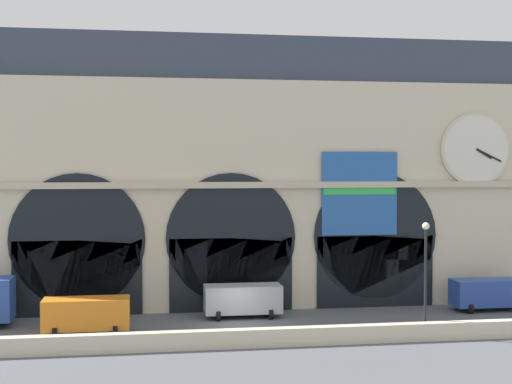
{
  "coord_description": "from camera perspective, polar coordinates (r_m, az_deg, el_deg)",
  "views": [
    {
      "loc": [
        -5.92,
        -45.03,
        10.25
      ],
      "look_at": [
        1.77,
        5.0,
        8.43
      ],
      "focal_mm": 50.32,
      "sensor_mm": 36.0,
      "label": 1
    }
  ],
  "objects": [
    {
      "name": "quay_parapet_wall",
      "position": [
        41.43,
        -0.29,
        -11.53
      ],
      "size": [
        90.0,
        0.7,
        1.04
      ],
      "primitive_type": "cube",
      "color": "beige",
      "rests_on": "ground"
    },
    {
      "name": "street_lamp_quayside",
      "position": [
        44.25,
        13.33,
        -5.58
      ],
      "size": [
        0.44,
        0.44,
        6.9
      ],
      "color": "black",
      "rests_on": "ground"
    },
    {
      "name": "van_midwest",
      "position": [
        45.53,
        -13.33,
        -9.4
      ],
      "size": [
        5.2,
        2.48,
        2.2
      ],
      "color": "orange",
      "rests_on": "ground"
    },
    {
      "name": "van_east",
      "position": [
        54.07,
        17.98,
        -7.63
      ],
      "size": [
        5.2,
        2.48,
        2.2
      ],
      "color": "#28479E",
      "rests_on": "ground"
    },
    {
      "name": "ground_plane",
      "position": [
        46.56,
        -1.24,
        -10.66
      ],
      "size": [
        200.0,
        200.0,
        0.0
      ],
      "primitive_type": "plane",
      "color": "#54565B"
    },
    {
      "name": "van_center",
      "position": [
        49.12,
        -1.05,
        -8.51
      ],
      "size": [
        5.2,
        2.48,
        2.2
      ],
      "color": "#ADB2B7",
      "rests_on": "ground"
    },
    {
      "name": "station_building",
      "position": [
        52.92,
        -2.27,
        1.31
      ],
      "size": [
        44.32,
        5.54,
        19.63
      ],
      "color": "beige",
      "rests_on": "ground"
    }
  ]
}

